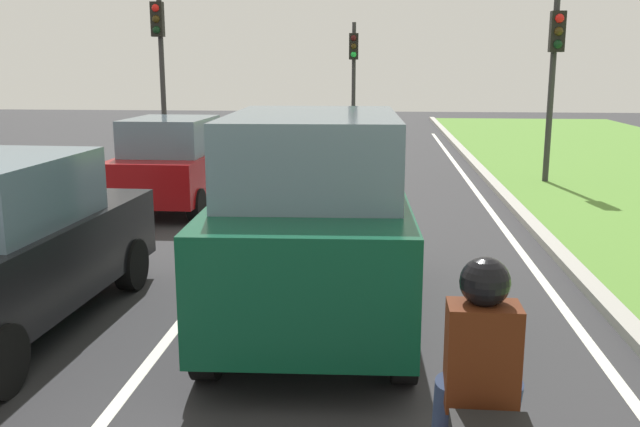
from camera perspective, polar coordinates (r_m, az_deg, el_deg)
ground_plane at (r=13.40m, az=-1.33°, el=0.16°), size 60.00×60.00×0.00m
lane_line_center at (r=13.49m, az=-4.29°, el=0.22°), size 0.12×32.00×0.01m
lane_line_right_edge at (r=13.49m, az=14.05°, el=-0.11°), size 0.12×32.00×0.01m
curb_right at (r=13.57m, az=16.15°, el=0.09°), size 0.24×48.00×0.12m
car_suv_ahead at (r=7.47m, az=-0.47°, el=-0.28°), size 2.11×4.57×2.28m
car_hatchback_far at (r=13.96m, az=-11.84°, el=4.06°), size 1.78×3.73×1.78m
rider_person at (r=4.07m, az=13.10°, el=-11.01°), size 0.50×0.40×1.16m
traffic_light_near_right at (r=17.11m, az=18.68°, el=11.78°), size 0.32×0.50×4.31m
traffic_light_overhead_left at (r=19.74m, az=-13.00°, el=12.93°), size 0.32×0.50×4.72m
traffic_light_far_median at (r=25.11m, az=2.78°, el=12.14°), size 0.32×0.50×4.25m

